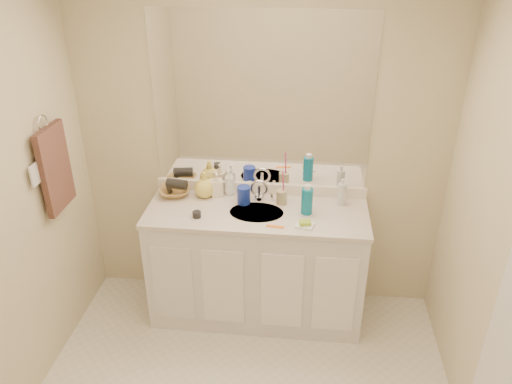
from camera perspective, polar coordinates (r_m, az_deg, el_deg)
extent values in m
cube|color=beige|center=(3.51, 0.57, 4.62)|extent=(2.60, 0.02, 2.40)
cube|color=silver|center=(3.66, 0.09, -8.34)|extent=(1.50, 0.55, 0.85)
cube|color=silver|center=(3.42, 0.09, -2.36)|extent=(1.52, 0.57, 0.03)
cube|color=white|center=(3.62, 0.53, 0.44)|extent=(1.52, 0.03, 0.08)
cylinder|color=#B4B19E|center=(3.40, 0.05, -2.48)|extent=(0.37, 0.37, 0.02)
cylinder|color=silver|center=(3.52, 0.37, -0.08)|extent=(0.02, 0.02, 0.11)
cube|color=white|center=(3.38, 0.59, 10.20)|extent=(1.48, 0.01, 1.20)
cylinder|color=#172D9F|center=(3.48, -1.42, -0.35)|extent=(0.10, 0.10, 0.13)
cylinder|color=tan|center=(3.48, 2.93, -0.58)|extent=(0.09, 0.09, 0.10)
cylinder|color=#DB3981|center=(3.43, 3.14, 0.87)|extent=(0.02, 0.04, 0.22)
cylinder|color=#0C7399|center=(3.36, 5.84, -1.04)|extent=(0.09, 0.09, 0.18)
cylinder|color=silver|center=(3.50, 9.76, -0.24)|extent=(0.08, 0.08, 0.16)
cube|color=white|center=(3.25, 5.60, -3.81)|extent=(0.13, 0.12, 0.01)
cube|color=#9FC830|center=(3.24, 5.61, -3.54)|extent=(0.08, 0.07, 0.03)
cube|color=orange|center=(3.23, 2.21, -3.97)|extent=(0.12, 0.04, 0.00)
cylinder|color=black|center=(3.35, -6.79, -2.56)|extent=(0.07, 0.07, 0.04)
imported|color=white|center=(3.59, -3.06, 1.15)|extent=(0.09, 0.09, 0.19)
imported|color=#FFF1CF|center=(3.58, -4.52, 0.91)|extent=(0.10, 0.10, 0.18)
imported|color=#ECD95B|center=(3.57, -5.90, 0.87)|extent=(0.17, 0.17, 0.19)
imported|color=#A37D42|center=(3.65, -9.27, 0.04)|extent=(0.26, 0.26, 0.05)
cylinder|color=black|center=(3.61, -9.04, 0.92)|extent=(0.15, 0.09, 0.07)
torus|color=silver|center=(3.29, -23.19, 7.24)|extent=(0.01, 0.11, 0.11)
cube|color=#3C2520|center=(3.38, -21.96, 2.50)|extent=(0.04, 0.32, 0.55)
cube|color=white|center=(3.22, -23.99, 1.79)|extent=(0.01, 0.08, 0.13)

